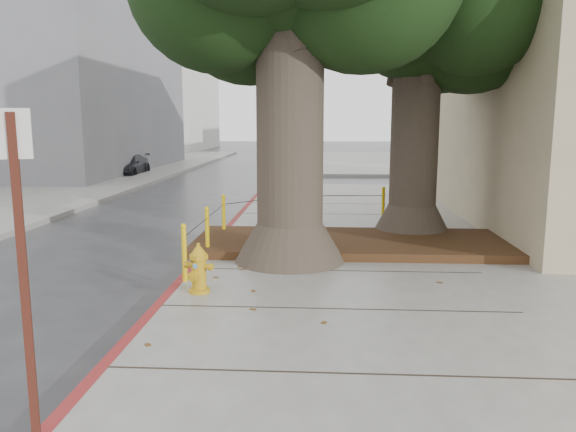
{
  "coord_description": "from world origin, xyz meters",
  "views": [
    {
      "loc": [
        0.29,
        -7.39,
        2.69
      ],
      "look_at": [
        -0.29,
        1.98,
        1.1
      ],
      "focal_mm": 35.0,
      "sensor_mm": 36.0,
      "label": 1
    }
  ],
  "objects_px": {
    "fire_hydrant": "(199,269)",
    "car_red": "(507,170)",
    "car_dark": "(127,165)",
    "signpost": "(23,263)",
    "car_silver": "(443,164)"
  },
  "relations": [
    {
      "from": "car_silver",
      "to": "car_red",
      "type": "distance_m",
      "value": 3.07
    },
    {
      "from": "car_dark",
      "to": "signpost",
      "type": "bearing_deg",
      "value": -73.19
    },
    {
      "from": "fire_hydrant",
      "to": "car_dark",
      "type": "height_order",
      "value": "car_dark"
    },
    {
      "from": "fire_hydrant",
      "to": "car_red",
      "type": "xyz_separation_m",
      "value": [
        9.99,
        17.34,
        0.03
      ]
    },
    {
      "from": "fire_hydrant",
      "to": "car_dark",
      "type": "relative_size",
      "value": 0.21
    },
    {
      "from": "fire_hydrant",
      "to": "signpost",
      "type": "distance_m",
      "value": 4.24
    },
    {
      "from": "fire_hydrant",
      "to": "signpost",
      "type": "height_order",
      "value": "signpost"
    },
    {
      "from": "fire_hydrant",
      "to": "signpost",
      "type": "xyz_separation_m",
      "value": [
        -0.41,
        -4.07,
        1.12
      ]
    },
    {
      "from": "fire_hydrant",
      "to": "car_red",
      "type": "height_order",
      "value": "car_red"
    },
    {
      "from": "signpost",
      "to": "car_silver",
      "type": "relative_size",
      "value": 0.67
    },
    {
      "from": "car_red",
      "to": "signpost",
      "type": "bearing_deg",
      "value": 146.57
    },
    {
      "from": "car_red",
      "to": "car_dark",
      "type": "relative_size",
      "value": 0.91
    },
    {
      "from": "signpost",
      "to": "car_red",
      "type": "distance_m",
      "value": 23.82
    },
    {
      "from": "signpost",
      "to": "car_red",
      "type": "relative_size",
      "value": 0.79
    },
    {
      "from": "fire_hydrant",
      "to": "signpost",
      "type": "bearing_deg",
      "value": -78.97
    }
  ]
}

